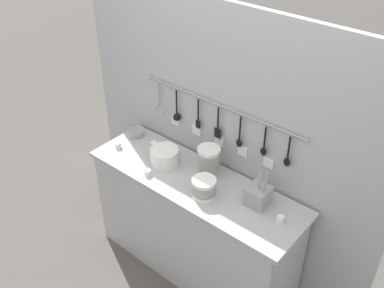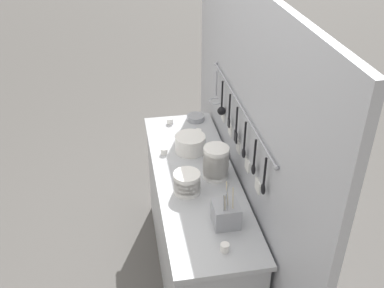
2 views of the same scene
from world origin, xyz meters
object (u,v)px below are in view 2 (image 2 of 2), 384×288
cup_edge_near (198,132)px  plate_stack (190,144)px  steel_mixing_bowl (196,118)px  cutlery_caddy (226,214)px  bowl_stack_short_front (187,183)px  cup_back_left (225,247)px  cup_mid_row (164,151)px  bowl_stack_tall_left (216,162)px  cup_edge_far (170,121)px

cup_edge_near → plate_stack: bearing=-25.0°
steel_mixing_bowl → cutlery_caddy: size_ratio=0.47×
cutlery_caddy → steel_mixing_bowl: bearing=177.6°
bowl_stack_short_front → cup_back_left: bowl_stack_short_front is taller
cup_mid_row → cup_back_left: bearing=11.6°
bowl_stack_tall_left → cup_edge_far: 0.73m
cup_mid_row → cup_edge_far: (-0.39, 0.09, 0.00)m
cutlery_caddy → cup_back_left: (0.19, -0.05, -0.04)m
cutlery_caddy → bowl_stack_short_front: bearing=-153.0°
steel_mixing_bowl → cup_edge_far: 0.20m
bowl_stack_short_front → cup_mid_row: size_ratio=3.44×
plate_stack → cup_back_left: (0.92, 0.01, -0.04)m
bowl_stack_short_front → cutlery_caddy: 0.34m
bowl_stack_short_front → bowl_stack_tall_left: size_ratio=0.76×
cutlery_caddy → cup_edge_far: bearing=-172.6°
bowl_stack_short_front → cup_edge_near: bearing=163.5°
bowl_stack_tall_left → cup_edge_far: size_ratio=4.55×
bowl_stack_tall_left → cup_back_left: (0.61, -0.09, -0.08)m
bowl_stack_short_front → plate_stack: bearing=167.7°
cutlery_caddy → cup_mid_row: 0.76m
bowl_stack_tall_left → cup_edge_far: bearing=-165.0°
cup_mid_row → cup_edge_far: size_ratio=1.00×
plate_stack → steel_mixing_bowl: plate_stack is taller
bowl_stack_short_front → cup_edge_near: bowl_stack_short_front is taller
cutlery_caddy → cup_mid_row: size_ratio=6.11×
cutlery_caddy → cup_mid_row: (-0.73, -0.24, -0.04)m
cutlery_caddy → cup_edge_far: cutlery_caddy is taller
cutlery_caddy → cup_edge_near: (-0.92, 0.03, -0.04)m
cup_edge_near → steel_mixing_bowl: bearing=174.4°
plate_stack → cup_edge_near: 0.22m
bowl_stack_tall_left → cup_edge_near: (-0.50, -0.01, -0.08)m
bowl_stack_short_front → bowl_stack_tall_left: bearing=120.8°
steel_mixing_bowl → cutlery_caddy: 1.14m
bowl_stack_short_front → steel_mixing_bowl: (-0.83, 0.20, -0.04)m
cup_back_left → cup_mid_row: same height
bowl_stack_short_front → plate_stack: size_ratio=0.78×
cup_edge_near → cup_edge_far: 0.26m
bowl_stack_tall_left → cup_back_left: 0.63m
bowl_stack_short_front → cup_mid_row: bowl_stack_short_front is taller
bowl_stack_short_front → cup_edge_far: bearing=179.3°
bowl_stack_tall_left → steel_mixing_bowl: 0.72m
bowl_stack_short_front → steel_mixing_bowl: bowl_stack_short_front is taller
cup_back_left → cup_edge_near: bearing=176.0°
plate_stack → cutlery_caddy: cutlery_caddy is taller
steel_mixing_bowl → cup_edge_near: cup_edge_near is taller
bowl_stack_tall_left → plate_stack: bowl_stack_tall_left is taller
bowl_stack_short_front → cutlery_caddy: bearing=27.0°
cup_edge_far → cup_edge_near: bearing=41.4°
bowl_stack_short_front → cup_edge_far: 0.82m
cup_mid_row → cup_edge_far: same height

